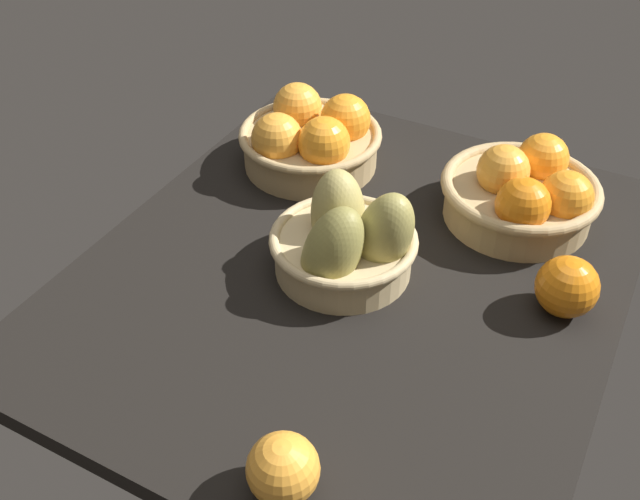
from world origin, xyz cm
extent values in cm
cube|color=black|center=(0.00, 0.00, 1.50)|extent=(84.00, 72.00, 3.00)
cylinder|color=tan|center=(22.19, -16.72, 5.86)|extent=(21.98, 21.98, 5.71)
torus|color=tan|center=(22.19, -16.72, 8.71)|extent=(23.87, 23.87, 1.89)
sphere|color=#F49E33|center=(21.72, -13.78, 10.88)|extent=(7.86, 7.86, 7.86)
sphere|color=orange|center=(28.68, -17.97, 10.30)|extent=(7.86, 7.86, 7.86)
sphere|color=orange|center=(20.81, -23.48, 9.84)|extent=(7.86, 7.86, 7.86)
sphere|color=orange|center=(15.81, -18.59, 10.10)|extent=(7.86, 7.86, 7.86)
cylinder|color=tan|center=(20.65, 18.24, 5.88)|extent=(22.21, 22.21, 5.77)
torus|color=tan|center=(20.65, 18.24, 8.77)|extent=(23.70, 23.70, 1.49)
sphere|color=orange|center=(16.77, 13.64, 10.50)|extent=(8.37, 8.37, 8.37)
sphere|color=#F49E33|center=(24.96, 23.04, 10.38)|extent=(8.37, 8.37, 8.37)
sphere|color=orange|center=(24.50, 13.74, 10.77)|extent=(8.37, 8.37, 8.37)
sphere|color=#F49E33|center=(14.91, 21.15, 10.09)|extent=(8.37, 8.37, 8.37)
cylinder|color=tan|center=(-1.02, 1.24, 5.67)|extent=(19.07, 19.07, 5.34)
torus|color=tan|center=(-1.02, 1.24, 8.34)|extent=(20.54, 20.54, 1.47)
ellipsoid|color=olive|center=(-5.77, 0.59, 9.80)|extent=(13.81, 13.53, 15.27)
ellipsoid|color=tan|center=(1.06, 3.20, 10.31)|extent=(12.45, 11.92, 14.72)
ellipsoid|color=#9E934C|center=(0.03, -4.13, 10.22)|extent=(8.10, 11.17, 15.48)
sphere|color=#F49E33|center=(-35.40, -9.16, 6.82)|extent=(7.63, 7.63, 7.63)
sphere|color=orange|center=(5.11, -27.99, 7.10)|extent=(8.21, 8.21, 8.21)
camera|label=1|loc=(-71.59, -32.64, 71.12)|focal=41.22mm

